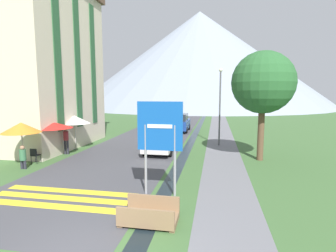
# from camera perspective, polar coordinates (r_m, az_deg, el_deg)

# --- Properties ---
(ground_plane) EXTENTS (160.00, 160.00, 0.00)m
(ground_plane) POSITION_cam_1_polar(r_m,az_deg,el_deg) (25.75, 3.32, -1.52)
(ground_plane) COLOR #3D6033
(road) EXTENTS (6.40, 60.00, 0.01)m
(road) POSITION_cam_1_polar(r_m,az_deg,el_deg) (35.92, 1.33, 0.98)
(road) COLOR #424247
(road) RESTS_ON ground_plane
(footpath) EXTENTS (2.20, 60.00, 0.01)m
(footpath) POSITION_cam_1_polar(r_m,az_deg,el_deg) (35.48, 11.11, 0.77)
(footpath) COLOR slate
(footpath) RESTS_ON ground_plane
(drainage_channel) EXTENTS (0.60, 60.00, 0.00)m
(drainage_channel) POSITION_cam_1_polar(r_m,az_deg,el_deg) (35.53, 7.23, 0.85)
(drainage_channel) COLOR black
(drainage_channel) RESTS_ON ground_plane
(crosswalk_marking) EXTENTS (5.44, 1.84, 0.01)m
(crosswalk_marking) POSITION_cam_1_polar(r_m,az_deg,el_deg) (10.89, -22.21, -14.29)
(crosswalk_marking) COLOR yellow
(crosswalk_marking) RESTS_ON ground_plane
(mountain_distant) EXTENTS (74.66, 74.66, 27.92)m
(mountain_distant) POSITION_cam_1_polar(r_m,az_deg,el_deg) (82.29, 6.80, 14.18)
(mountain_distant) COLOR gray
(mountain_distant) RESTS_ON ground_plane
(hotel_building) EXTENTS (6.28, 9.10, 12.13)m
(hotel_building) POSITION_cam_1_polar(r_m,az_deg,el_deg) (21.48, -26.10, 13.46)
(hotel_building) COLOR beige
(hotel_building) RESTS_ON ground_plane
(road_sign) EXTENTS (1.72, 0.11, 3.59)m
(road_sign) POSITION_cam_1_polar(r_m,az_deg,el_deg) (9.80, -1.77, -1.95)
(road_sign) COLOR gray
(road_sign) RESTS_ON ground_plane
(footbridge) EXTENTS (1.70, 1.10, 0.65)m
(footbridge) POSITION_cam_1_polar(r_m,az_deg,el_deg) (8.38, -4.08, -18.79)
(footbridge) COLOR #846647
(footbridge) RESTS_ON ground_plane
(parked_car_near) EXTENTS (1.81, 4.49, 1.82)m
(parked_car_near) POSITION_cam_1_polar(r_m,az_deg,el_deg) (17.43, -1.39, -2.66)
(parked_car_near) COLOR silver
(parked_car_near) RESTS_ON ground_plane
(parked_car_far) EXTENTS (1.81, 4.16, 1.82)m
(parked_car_far) POSITION_cam_1_polar(r_m,az_deg,el_deg) (26.64, 2.61, 0.75)
(parked_car_far) COLOR navy
(parked_car_far) RESTS_ON ground_plane
(cafe_chair_near_right) EXTENTS (0.40, 0.40, 0.85)m
(cafe_chair_near_right) POSITION_cam_1_polar(r_m,az_deg,el_deg) (16.37, -27.02, -5.53)
(cafe_chair_near_right) COLOR black
(cafe_chair_near_right) RESTS_ON ground_plane
(cafe_chair_far_left) EXTENTS (0.40, 0.40, 0.85)m
(cafe_chair_far_left) POSITION_cam_1_polar(r_m,az_deg,el_deg) (18.48, -23.07, -3.93)
(cafe_chair_far_left) COLOR black
(cafe_chair_far_left) RESTS_ON ground_plane
(cafe_chair_middle) EXTENTS (0.40, 0.40, 0.85)m
(cafe_chair_middle) POSITION_cam_1_polar(r_m,az_deg,el_deg) (17.56, -25.05, -4.59)
(cafe_chair_middle) COLOR black
(cafe_chair_middle) RESTS_ON ground_plane
(cafe_umbrella_front_orange) EXTENTS (1.96, 1.96, 2.39)m
(cafe_umbrella_front_orange) POSITION_cam_1_polar(r_m,az_deg,el_deg) (15.54, -29.32, -0.32)
(cafe_umbrella_front_orange) COLOR #B7B2A8
(cafe_umbrella_front_orange) RESTS_ON ground_plane
(cafe_umbrella_middle_red) EXTENTS (2.48, 2.48, 2.17)m
(cafe_umbrella_middle_red) POSITION_cam_1_polar(r_m,az_deg,el_deg) (17.35, -24.00, 0.20)
(cafe_umbrella_middle_red) COLOR #B7B2A8
(cafe_umbrella_middle_red) RESTS_ON ground_plane
(cafe_umbrella_rear_white) EXTENTS (2.09, 2.09, 2.36)m
(cafe_umbrella_rear_white) POSITION_cam_1_polar(r_m,az_deg,el_deg) (19.08, -19.64, 1.32)
(cafe_umbrella_rear_white) COLOR #B7B2A8
(cafe_umbrella_rear_white) RESTS_ON ground_plane
(person_seated_near) EXTENTS (0.32, 0.32, 1.23)m
(person_seated_near) POSITION_cam_1_polar(r_m,az_deg,el_deg) (15.45, -29.05, -5.73)
(person_seated_near) COLOR #282833
(person_seated_near) RESTS_ON ground_plane
(person_seated_far) EXTENTS (0.32, 0.32, 1.25)m
(person_seated_far) POSITION_cam_1_polar(r_m,az_deg,el_deg) (16.82, -25.72, -4.50)
(person_seated_far) COLOR #282833
(person_seated_far) RESTS_ON ground_plane
(person_standing_terrace) EXTENTS (0.32, 0.32, 1.69)m
(person_standing_terrace) POSITION_cam_1_polar(r_m,az_deg,el_deg) (17.88, -21.32, -2.68)
(person_standing_terrace) COLOR #282833
(person_standing_terrace) RESTS_ON ground_plane
(streetlamp) EXTENTS (0.28, 0.28, 5.69)m
(streetlamp) POSITION_cam_1_polar(r_m,az_deg,el_deg) (19.75, 11.25, 5.44)
(streetlamp) COLOR #515156
(streetlamp) RESTS_ON ground_plane
(tree_by_path) EXTENTS (3.53, 3.53, 6.26)m
(tree_by_path) POSITION_cam_1_polar(r_m,az_deg,el_deg) (15.91, 19.99, 8.81)
(tree_by_path) COLOR brown
(tree_by_path) RESTS_ON ground_plane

